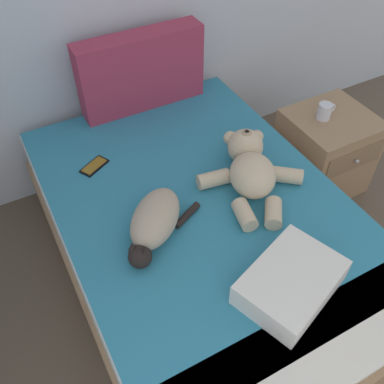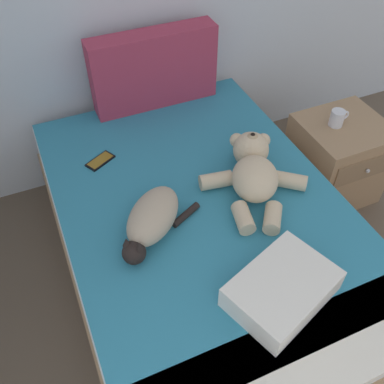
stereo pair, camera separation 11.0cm
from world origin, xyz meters
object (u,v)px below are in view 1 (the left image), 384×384
at_px(teddy_bear, 250,168).
at_px(nightstand, 324,152).
at_px(throw_pillow, 291,282).
at_px(bed, 201,239).
at_px(cell_phone, 94,166).
at_px(cat, 154,222).
at_px(mug, 325,111).
at_px(patterned_cushion, 141,71).

bearing_deg(teddy_bear, nightstand, 16.27).
bearing_deg(throw_pillow, bed, 97.28).
height_order(bed, cell_phone, cell_phone).
bearing_deg(nightstand, teddy_bear, -163.73).
height_order(bed, cat, cat).
xyz_separation_m(nightstand, mug, (-0.06, 0.03, 0.31)).
relative_size(cell_phone, nightstand, 0.31).
xyz_separation_m(patterned_cushion, throw_pillow, (-0.02, -1.43, -0.16)).
relative_size(cat, nightstand, 0.79).
bearing_deg(bed, cat, -167.32).
bearing_deg(nightstand, patterned_cushion, 146.10).
xyz_separation_m(throw_pillow, mug, (0.89, 0.84, -0.03)).
xyz_separation_m(patterned_cushion, mug, (0.87, -0.60, -0.19)).
xyz_separation_m(cat, nightstand, (1.29, 0.30, -0.36)).
distance_m(bed, patterned_cushion, 1.00).
relative_size(teddy_bear, mug, 4.96).
height_order(cell_phone, nightstand, cell_phone).
relative_size(bed, throw_pillow, 4.81).
height_order(bed, throw_pillow, throw_pillow).
bearing_deg(bed, throw_pillow, -82.72).
bearing_deg(patterned_cushion, cell_phone, -138.96).
relative_size(patterned_cushion, cat, 1.74).
distance_m(patterned_cushion, teddy_bear, 0.87).
bearing_deg(mug, cell_phone, 171.20).
distance_m(teddy_bear, mug, 0.73).
bearing_deg(patterned_cushion, bed, -96.05).
bearing_deg(nightstand, mug, 153.72).
height_order(patterned_cushion, cat, patterned_cushion).
height_order(cat, cell_phone, cat).
bearing_deg(patterned_cushion, mug, -34.37).
relative_size(cat, mug, 3.47).
bearing_deg(bed, teddy_bear, 4.42).
bearing_deg(nightstand, bed, -166.85).
xyz_separation_m(cat, teddy_bear, (0.54, 0.08, 0.01)).
relative_size(cat, throw_pillow, 1.04).
distance_m(bed, mug, 1.05).
relative_size(throw_pillow, mug, 3.33).
xyz_separation_m(cat, cell_phone, (-0.09, 0.53, -0.07)).
bearing_deg(cat, patterned_cushion, 68.84).
bearing_deg(teddy_bear, mug, 19.75).
distance_m(cell_phone, nightstand, 1.43).
bearing_deg(bed, patterned_cushion, 83.95).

